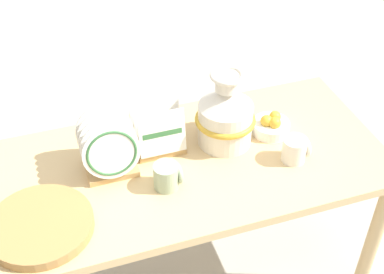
{
  "coord_description": "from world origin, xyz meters",
  "views": [
    {
      "loc": [
        -0.45,
        -1.34,
        1.92
      ],
      "look_at": [
        0.0,
        0.0,
        0.74
      ],
      "focal_mm": 50.0,
      "sensor_mm": 36.0,
      "label": 1
    }
  ],
  "objects_px": {
    "ceramic_vase": "(225,114)",
    "mug_sage_glaze": "(168,176)",
    "dish_rack_round_plates": "(109,149)",
    "fruit_bowl": "(271,126)",
    "mug_cream_glaze": "(295,149)",
    "dish_rack_square_plates": "(158,133)",
    "wicker_charger_stack": "(40,226)"
  },
  "relations": [
    {
      "from": "ceramic_vase",
      "to": "mug_sage_glaze",
      "type": "relative_size",
      "value": 3.17
    },
    {
      "from": "mug_sage_glaze",
      "to": "ceramic_vase",
      "type": "bearing_deg",
      "value": 31.05
    },
    {
      "from": "dish_rack_round_plates",
      "to": "fruit_bowl",
      "type": "height_order",
      "value": "dish_rack_round_plates"
    },
    {
      "from": "mug_cream_glaze",
      "to": "dish_rack_square_plates",
      "type": "bearing_deg",
      "value": 153.07
    },
    {
      "from": "mug_cream_glaze",
      "to": "mug_sage_glaze",
      "type": "relative_size",
      "value": 1.0
    },
    {
      "from": "dish_rack_round_plates",
      "to": "fruit_bowl",
      "type": "xyz_separation_m",
      "value": [
        0.62,
        0.01,
        -0.06
      ]
    },
    {
      "from": "dish_rack_round_plates",
      "to": "mug_cream_glaze",
      "type": "height_order",
      "value": "dish_rack_round_plates"
    },
    {
      "from": "mug_sage_glaze",
      "to": "wicker_charger_stack",
      "type": "bearing_deg",
      "value": -172.07
    },
    {
      "from": "dish_rack_round_plates",
      "to": "mug_sage_glaze",
      "type": "bearing_deg",
      "value": -40.07
    },
    {
      "from": "dish_rack_round_plates",
      "to": "mug_sage_glaze",
      "type": "height_order",
      "value": "dish_rack_round_plates"
    },
    {
      "from": "dish_rack_round_plates",
      "to": "wicker_charger_stack",
      "type": "height_order",
      "value": "dish_rack_round_plates"
    },
    {
      "from": "dish_rack_round_plates",
      "to": "wicker_charger_stack",
      "type": "xyz_separation_m",
      "value": [
        -0.26,
        -0.2,
        -0.08
      ]
    },
    {
      "from": "dish_rack_square_plates",
      "to": "mug_sage_glaze",
      "type": "xyz_separation_m",
      "value": [
        -0.02,
        -0.21,
        -0.02
      ]
    },
    {
      "from": "dish_rack_round_plates",
      "to": "mug_cream_glaze",
      "type": "xyz_separation_m",
      "value": [
        0.63,
        -0.15,
        -0.05
      ]
    },
    {
      "from": "dish_rack_square_plates",
      "to": "mug_sage_glaze",
      "type": "distance_m",
      "value": 0.21
    },
    {
      "from": "fruit_bowl",
      "to": "mug_cream_glaze",
      "type": "bearing_deg",
      "value": -85.07
    },
    {
      "from": "wicker_charger_stack",
      "to": "mug_cream_glaze",
      "type": "xyz_separation_m",
      "value": [
        0.9,
        0.05,
        0.03
      ]
    },
    {
      "from": "ceramic_vase",
      "to": "mug_sage_glaze",
      "type": "bearing_deg",
      "value": -148.95
    },
    {
      "from": "dish_rack_round_plates",
      "to": "mug_cream_glaze",
      "type": "relative_size",
      "value": 2.34
    },
    {
      "from": "dish_rack_square_plates",
      "to": "fruit_bowl",
      "type": "distance_m",
      "value": 0.43
    },
    {
      "from": "mug_sage_glaze",
      "to": "fruit_bowl",
      "type": "relative_size",
      "value": 0.67
    },
    {
      "from": "dish_rack_square_plates",
      "to": "mug_cream_glaze",
      "type": "xyz_separation_m",
      "value": [
        0.44,
        -0.22,
        -0.02
      ]
    },
    {
      "from": "mug_sage_glaze",
      "to": "fruit_bowl",
      "type": "bearing_deg",
      "value": 18.73
    },
    {
      "from": "dish_rack_square_plates",
      "to": "dish_rack_round_plates",
      "type": "bearing_deg",
      "value": -159.43
    },
    {
      "from": "wicker_charger_stack",
      "to": "mug_sage_glaze",
      "type": "distance_m",
      "value": 0.43
    },
    {
      "from": "ceramic_vase",
      "to": "mug_sage_glaze",
      "type": "distance_m",
      "value": 0.32
    },
    {
      "from": "ceramic_vase",
      "to": "fruit_bowl",
      "type": "distance_m",
      "value": 0.21
    },
    {
      "from": "mug_cream_glaze",
      "to": "mug_sage_glaze",
      "type": "xyz_separation_m",
      "value": [
        -0.47,
        0.01,
        0.0
      ]
    },
    {
      "from": "dish_rack_square_plates",
      "to": "mug_sage_glaze",
      "type": "bearing_deg",
      "value": -96.79
    },
    {
      "from": "dish_rack_square_plates",
      "to": "mug_sage_glaze",
      "type": "height_order",
      "value": "dish_rack_square_plates"
    },
    {
      "from": "dish_rack_round_plates",
      "to": "fruit_bowl",
      "type": "relative_size",
      "value": 1.56
    },
    {
      "from": "ceramic_vase",
      "to": "dish_rack_square_plates",
      "type": "bearing_deg",
      "value": 168.41
    }
  ]
}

